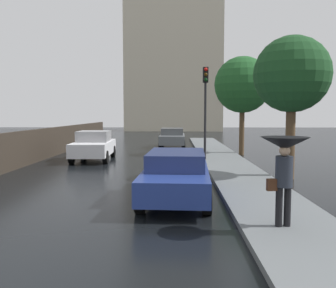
{
  "coord_description": "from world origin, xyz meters",
  "views": [
    {
      "loc": [
        2.69,
        -4.44,
        2.41
      ],
      "look_at": [
        2.41,
        8.49,
        1.34
      ],
      "focal_mm": 39.21,
      "sensor_mm": 36.0,
      "label": 1
    }
  ],
  "objects_px": {
    "traffic_light": "(205,96)",
    "car_white_mid_road": "(94,146)",
    "street_tree_mid": "(242,85)",
    "street_tree_near": "(292,75)",
    "car_blue_near_kerb": "(176,174)",
    "car_grey_far_ahead": "(172,137)",
    "pedestrian_with_umbrella_near": "(284,156)"
  },
  "relations": [
    {
      "from": "traffic_light",
      "to": "car_white_mid_road",
      "type": "bearing_deg",
      "value": 174.4
    },
    {
      "from": "street_tree_near",
      "to": "car_grey_far_ahead",
      "type": "bearing_deg",
      "value": 109.51
    },
    {
      "from": "pedestrian_with_umbrella_near",
      "to": "traffic_light",
      "type": "height_order",
      "value": "traffic_light"
    },
    {
      "from": "street_tree_near",
      "to": "car_blue_near_kerb",
      "type": "bearing_deg",
      "value": -141.34
    },
    {
      "from": "traffic_light",
      "to": "street_tree_near",
      "type": "distance_m",
      "value": 5.49
    },
    {
      "from": "pedestrian_with_umbrella_near",
      "to": "traffic_light",
      "type": "distance_m",
      "value": 11.09
    },
    {
      "from": "car_white_mid_road",
      "to": "street_tree_near",
      "type": "relative_size",
      "value": 0.8
    },
    {
      "from": "car_white_mid_road",
      "to": "pedestrian_with_umbrella_near",
      "type": "bearing_deg",
      "value": 116.94
    },
    {
      "from": "street_tree_near",
      "to": "pedestrian_with_umbrella_near",
      "type": "bearing_deg",
      "value": -108.16
    },
    {
      "from": "traffic_light",
      "to": "car_grey_far_ahead",
      "type": "bearing_deg",
      "value": 102.26
    },
    {
      "from": "car_blue_near_kerb",
      "to": "traffic_light",
      "type": "xyz_separation_m",
      "value": [
        1.44,
        8.07,
        2.56
      ]
    },
    {
      "from": "car_white_mid_road",
      "to": "street_tree_mid",
      "type": "relative_size",
      "value": 0.73
    },
    {
      "from": "car_blue_near_kerb",
      "to": "street_tree_mid",
      "type": "distance_m",
      "value": 12.37
    },
    {
      "from": "traffic_light",
      "to": "street_tree_near",
      "type": "height_order",
      "value": "street_tree_near"
    },
    {
      "from": "street_tree_near",
      "to": "street_tree_mid",
      "type": "xyz_separation_m",
      "value": [
        -0.36,
        7.93,
        0.26
      ]
    },
    {
      "from": "car_blue_near_kerb",
      "to": "pedestrian_with_umbrella_near",
      "type": "bearing_deg",
      "value": -50.37
    },
    {
      "from": "car_white_mid_road",
      "to": "car_grey_far_ahead",
      "type": "distance_m",
      "value": 8.32
    },
    {
      "from": "car_blue_near_kerb",
      "to": "pedestrian_with_umbrella_near",
      "type": "height_order",
      "value": "pedestrian_with_umbrella_near"
    },
    {
      "from": "car_grey_far_ahead",
      "to": "pedestrian_with_umbrella_near",
      "type": "bearing_deg",
      "value": -82.06
    },
    {
      "from": "car_blue_near_kerb",
      "to": "car_grey_far_ahead",
      "type": "distance_m",
      "value": 15.93
    },
    {
      "from": "car_blue_near_kerb",
      "to": "car_white_mid_road",
      "type": "bearing_deg",
      "value": 119.13
    },
    {
      "from": "street_tree_mid",
      "to": "street_tree_near",
      "type": "bearing_deg",
      "value": -87.41
    },
    {
      "from": "pedestrian_with_umbrella_near",
      "to": "car_grey_far_ahead",
      "type": "bearing_deg",
      "value": 88.2
    },
    {
      "from": "car_white_mid_road",
      "to": "traffic_light",
      "type": "xyz_separation_m",
      "value": [
        5.71,
        -0.56,
        2.51
      ]
    },
    {
      "from": "car_blue_near_kerb",
      "to": "street_tree_mid",
      "type": "bearing_deg",
      "value": 74.04
    },
    {
      "from": "car_grey_far_ahead",
      "to": "street_tree_near",
      "type": "bearing_deg",
      "value": -69.88
    },
    {
      "from": "car_white_mid_road",
      "to": "car_grey_far_ahead",
      "type": "relative_size",
      "value": 0.92
    },
    {
      "from": "street_tree_near",
      "to": "traffic_light",
      "type": "bearing_deg",
      "value": 120.22
    },
    {
      "from": "street_tree_mid",
      "to": "car_white_mid_road",
      "type": "bearing_deg",
      "value": -161.87
    },
    {
      "from": "traffic_light",
      "to": "street_tree_mid",
      "type": "distance_m",
      "value": 4.08
    },
    {
      "from": "street_tree_near",
      "to": "street_tree_mid",
      "type": "distance_m",
      "value": 7.94
    },
    {
      "from": "car_white_mid_road",
      "to": "pedestrian_with_umbrella_near",
      "type": "relative_size",
      "value": 2.31
    }
  ]
}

